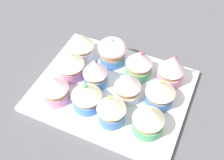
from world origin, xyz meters
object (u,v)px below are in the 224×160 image
cupcake_5 (128,86)px  cupcake_10 (86,95)px  cupcake_4 (160,92)px  cupcake_7 (71,62)px  cupcake_3 (81,46)px  cupcake_9 (111,110)px  cupcake_11 (55,88)px  cupcake_0 (171,69)px  cupcake_1 (139,64)px  cupcake_6 (95,72)px  cupcake_8 (149,119)px  cupcake_2 (112,51)px  baking_tray (112,90)px

cupcake_5 → cupcake_10: cupcake_5 is taller
cupcake_4 → cupcake_7: (20.85, 0.21, 0.33)cm
cupcake_3 → cupcake_5: 16.68cm
cupcake_9 → cupcake_5: bearing=-96.0°
cupcake_5 → cupcake_11: 15.21cm
cupcake_0 → cupcake_11: size_ratio=1.12×
cupcake_1 → cupcake_5: 7.14cm
cupcake_0 → cupcake_10: bearing=44.8°
cupcake_6 → cupcake_4: bearing=-177.8°
cupcake_9 → cupcake_11: bearing=-0.7°
cupcake_3 → cupcake_4: size_ratio=0.94×
cupcake_4 → cupcake_5: bearing=12.0°
cupcake_6 → cupcake_9: bearing=133.7°
cupcake_8 → cupcake_10: (13.49, -0.32, -0.16)cm
cupcake_1 → cupcake_8: size_ratio=1.06×
cupcake_6 → cupcake_9: cupcake_6 is taller
cupcake_2 → cupcake_10: 13.98cm
cupcake_1 → cupcake_6: bearing=39.0°
cupcake_2 → cupcake_6: bearing=85.9°
cupcake_1 → cupcake_10: 14.24cm
cupcake_6 → cupcake_3: bearing=-42.5°
cupcake_9 → cupcake_0: bearing=-117.0°
baking_tray → cupcake_11: bearing=36.8°
cupcake_8 → cupcake_11: size_ratio=1.01×
cupcake_0 → cupcake_9: size_ratio=1.10×
cupcake_10 → cupcake_6: bearing=-80.4°
cupcake_4 → cupcake_10: 15.15cm
cupcake_5 → cupcake_2: bearing=-49.2°
cupcake_1 → cupcake_2: 7.35cm
cupcake_4 → cupcake_9: size_ratio=0.95×
cupcake_6 → cupcake_7: 6.29cm
cupcake_8 → cupcake_10: bearing=-1.3°
cupcake_7 → baking_tray: bearing=177.5°
baking_tray → cupcake_2: (3.44, -7.78, 3.93)cm
cupcake_5 → cupcake_8: bearing=139.0°
cupcake_6 → cupcake_9: 10.46cm
cupcake_2 → cupcake_11: size_ratio=0.96×
cupcake_2 → cupcake_3: cupcake_2 is taller
cupcake_3 → baking_tray: bearing=149.3°
cupcake_7 → cupcake_9: bearing=149.6°
cupcake_3 → cupcake_10: bearing=122.4°
cupcake_7 → cupcake_10: (-7.34, 6.65, -0.31)cm
cupcake_3 → cupcake_7: cupcake_7 is taller
cupcake_0 → cupcake_8: 14.03cm
cupcake_0 → cupcake_6: bearing=26.5°
cupcake_9 → cupcake_10: cupcake_9 is taller
cupcake_1 → cupcake_10: size_ratio=1.07×
cupcake_0 → cupcake_5: 10.80cm
baking_tray → cupcake_11: cupcake_11 is taller
baking_tray → cupcake_7: cupcake_7 is taller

